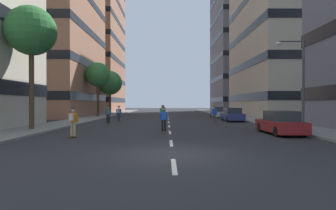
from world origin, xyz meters
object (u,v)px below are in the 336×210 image
object	(u,v)px
skater_2	(164,118)
parked_car_mid	(280,123)
parked_car_near	(219,113)
skater_6	(119,113)
skater_1	(73,120)
street_tree_mid	(110,83)
parked_car_far	(232,115)
street_tree_near	(31,32)
skater_0	(162,112)
skater_3	(164,111)
street_tree_far	(98,75)
skater_5	(108,113)
skater_4	(214,114)
streetlamp_right	(298,74)

from	to	relation	value
skater_2	parked_car_mid	bearing A→B (deg)	-5.76
parked_car_near	skater_6	bearing A→B (deg)	-142.32
skater_1	street_tree_mid	bearing A→B (deg)	97.94
parked_car_far	street_tree_near	bearing A→B (deg)	-148.82
street_tree_near	skater_0	xyz separation A→B (m)	(9.41, 12.11, -6.29)
street_tree_mid	skater_3	size ratio (longest dim) A/B	4.26
street_tree_far	skater_0	bearing A→B (deg)	-37.17
skater_0	parked_car_near	bearing A→B (deg)	38.51
street_tree_near	skater_5	distance (m)	10.11
parked_car_far	skater_4	xyz separation A→B (m)	(-2.58, -3.18, 0.29)
skater_1	skater_2	size ratio (longest dim) A/B	1.00
parked_car_mid	skater_3	distance (m)	21.28
skater_1	parked_car_near	bearing A→B (deg)	60.08
skater_3	parked_car_mid	bearing A→B (deg)	-68.44
street_tree_far	skater_6	distance (m)	12.63
street_tree_near	streetlamp_right	bearing A→B (deg)	-0.52
parked_car_near	street_tree_far	world-z (taller)	street_tree_far
parked_car_far	skater_0	bearing A→B (deg)	168.45
parked_car_far	street_tree_mid	bearing A→B (deg)	135.26
skater_1	skater_2	xyz separation A→B (m)	(5.31, 2.41, -0.03)
parked_car_far	skater_1	distance (m)	19.43
parked_car_mid	street_tree_near	xyz separation A→B (m)	(-17.33, 2.38, 6.57)
skater_1	skater_6	xyz separation A→B (m)	(0.43, 12.79, 0.00)
skater_3	skater_4	bearing A→B (deg)	-62.57
skater_4	skater_6	distance (m)	10.02
street_tree_near	parked_car_mid	bearing A→B (deg)	-7.82
parked_car_far	skater_4	distance (m)	4.10
parked_car_far	streetlamp_right	bearing A→B (deg)	-78.09
parked_car_far	street_tree_mid	world-z (taller)	street_tree_mid
skater_4	skater_6	bearing A→B (deg)	171.64
street_tree_far	skater_0	world-z (taller)	street_tree_far
parked_car_near	skater_6	size ratio (longest dim) A/B	2.47
street_tree_near	street_tree_mid	size ratio (longest dim) A/B	1.19
skater_1	parked_car_mid	bearing A→B (deg)	7.26
street_tree_near	skater_5	bearing A→B (deg)	58.40
street_tree_far	skater_5	xyz separation A→B (m)	(4.16, -12.48, -5.11)
street_tree_mid	skater_0	xyz separation A→B (m)	(9.41, -15.56, -4.61)
street_tree_far	skater_3	world-z (taller)	street_tree_far
parked_car_near	parked_car_far	world-z (taller)	same
streetlamp_right	skater_4	bearing A→B (deg)	122.82
skater_0	skater_6	bearing A→B (deg)	-143.81
street_tree_near	street_tree_mid	bearing A→B (deg)	90.00
street_tree_far	skater_5	world-z (taller)	street_tree_far
skater_3	skater_4	xyz separation A→B (m)	(5.24, -10.10, 0.00)
skater_4	street_tree_near	bearing A→B (deg)	-153.65
street_tree_mid	street_tree_far	distance (m)	8.44
street_tree_mid	streetlamp_right	distance (m)	34.07
skater_0	skater_6	size ratio (longest dim) A/B	1.00
parked_car_mid	street_tree_mid	distance (m)	35.03
street_tree_far	skater_5	size ratio (longest dim) A/B	4.39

